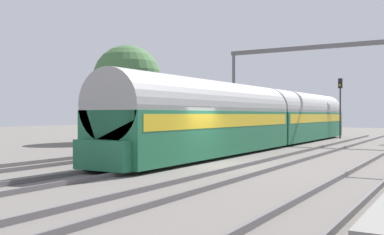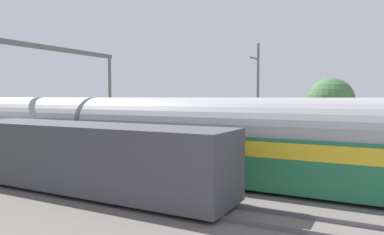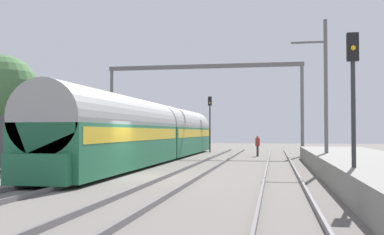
% 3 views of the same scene
% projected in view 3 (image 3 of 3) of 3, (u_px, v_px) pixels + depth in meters
% --- Properties ---
extents(ground, '(120.00, 120.00, 0.00)m').
position_uv_depth(ground, '(137.00, 177.00, 20.25)').
color(ground, '#68625D').
extents(track_far_west, '(1.52, 60.00, 0.16)m').
position_uv_depth(track_far_west, '(7.00, 173.00, 21.38)').
color(track_far_west, '#5F5B5E').
rests_on(track_far_west, ground).
extents(track_west, '(1.51, 60.00, 0.16)m').
position_uv_depth(track_west, '(92.00, 175.00, 20.63)').
color(track_west, '#5F5B5E').
rests_on(track_west, ground).
extents(track_east, '(1.51, 60.00, 0.16)m').
position_uv_depth(track_east, '(183.00, 176.00, 19.88)').
color(track_east, '#5F5B5E').
rests_on(track_east, ground).
extents(track_far_east, '(1.52, 60.00, 0.16)m').
position_uv_depth(track_far_east, '(282.00, 178.00, 19.13)').
color(track_far_east, '#5F5B5E').
rests_on(track_far_east, ground).
extents(platform, '(4.40, 28.00, 0.90)m').
position_uv_depth(platform, '(368.00, 167.00, 20.44)').
color(platform, gray).
rests_on(platform, ground).
extents(passenger_train, '(2.93, 32.85, 3.82)m').
position_uv_depth(passenger_train, '(156.00, 132.00, 31.98)').
color(passenger_train, '#236B47').
rests_on(passenger_train, ground).
extents(freight_car, '(2.80, 13.00, 2.70)m').
position_uv_depth(freight_car, '(79.00, 140.00, 29.30)').
color(freight_car, '#47474C').
rests_on(freight_car, ground).
extents(person_crossing, '(0.38, 0.46, 1.73)m').
position_uv_depth(person_crossing, '(258.00, 144.00, 37.39)').
color(person_crossing, '#2D2D2D').
rests_on(person_crossing, ground).
extents(railway_signal_near, '(0.36, 0.30, 5.16)m').
position_uv_depth(railway_signal_near, '(353.00, 91.00, 14.42)').
color(railway_signal_near, '#2D2D33').
rests_on(railway_signal_near, ground).
extents(railway_signal_far, '(0.36, 0.30, 5.48)m').
position_uv_depth(railway_signal_far, '(210.00, 117.00, 44.83)').
color(railway_signal_far, '#2D2D33').
rests_on(railway_signal_far, ground).
extents(catenary_gantry, '(17.07, 0.28, 7.86)m').
position_uv_depth(catenary_gantry, '(203.00, 87.00, 39.48)').
color(catenary_gantry, slate).
rests_on(catenary_gantry, ground).
extents(catenary_pole_east_mid, '(1.90, 0.20, 8.00)m').
position_uv_depth(catenary_pole_east_mid, '(325.00, 92.00, 24.15)').
color(catenary_pole_east_mid, slate).
rests_on(catenary_pole_east_mid, ground).
extents(tree_west_background, '(5.46, 5.46, 7.77)m').
position_uv_depth(tree_west_background, '(1.00, 91.00, 33.88)').
color(tree_west_background, '#4C3826').
rests_on(tree_west_background, ground).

